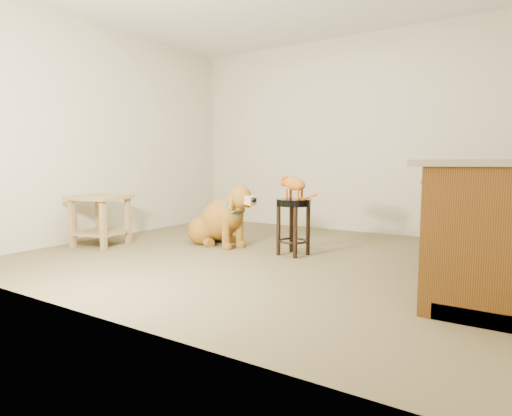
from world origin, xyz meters
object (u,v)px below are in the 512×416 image
Objects in this scene: golden_retriever at (221,221)px; tabby_kitten at (293,185)px; side_table at (100,213)px; padded_stool at (293,215)px; wood_stool at (451,218)px.

golden_retriever is 1.03m from tabby_kitten.
side_table is 2.19m from tabby_kitten.
side_table is (-2.05, -0.72, -0.03)m from padded_stool.
wood_stool is at bearing 25.78° from padded_stool.
golden_retriever is 2.57× the size of tabby_kitten.
tabby_kitten reaches higher than wood_stool.
tabby_kitten is at bearing 164.98° from padded_stool.
padded_stool is 1.50m from wood_stool.
wood_stool is 3.67m from side_table.
padded_stool and side_table have the same top height.
side_table is 1.35m from golden_retriever.
golden_retriever is at bearing 178.36° from padded_stool.
side_table is (-3.41, -1.37, -0.03)m from wood_stool.
side_table is 1.52× the size of tabby_kitten.
padded_stool is 0.51× the size of golden_retriever.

